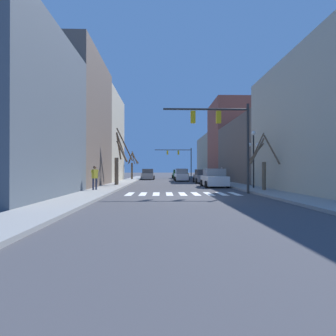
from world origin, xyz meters
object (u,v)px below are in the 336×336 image
Objects in this scene: car_driving_toward_lane at (203,177)px; street_tree_right_mid at (119,160)px; pedestrian_waiting_at_curb at (95,176)px; traffic_signal_near at (224,129)px; street_tree_right_far at (263,165)px; street_tree_left_far at (132,166)px; car_parked_left_near at (182,175)px; car_at_intersection at (214,178)px; traffic_signal_far at (180,156)px; pedestrian_on_right_sidewalk at (222,173)px; car_parked_right_near at (148,175)px; car_parked_right_far at (178,174)px; street_lamp_right_corner at (253,148)px; car_parked_left_far at (181,175)px.

street_tree_right_mid is (-9.40, -5.92, 1.84)m from car_driving_toward_lane.
traffic_signal_near is at bearing 109.71° from pedestrian_waiting_at_curb.
street_tree_right_far is 25.32m from street_tree_left_far.
car_parked_left_near is 8.31m from street_tree_left_far.
street_tree_right_far is (2.51, -5.65, 1.17)m from car_at_intersection.
traffic_signal_far reaches higher than pedestrian_on_right_sidewalk.
car_at_intersection is 1.02× the size of car_driving_toward_lane.
street_tree_left_far is at bearing 129.39° from car_parked_right_near.
street_tree_right_far reaches higher than car_parked_right_far.
street_tree_right_mid is at bearing 155.36° from car_parked_left_near.
traffic_signal_near reaches higher than street_tree_left_far.
street_tree_right_far is at bearing -31.10° from street_tree_right_mid.
traffic_signal_near is 1.46× the size of street_tree_right_far.
car_parked_left_near reaches higher than car_parked_right_far.
traffic_signal_far is at bearing 72.73° from street_tree_right_mid.
car_parked_right_far is 1.01× the size of street_tree_left_far.
car_driving_toward_lane is at bearing -86.28° from traffic_signal_far.
street_tree_left_far is (-9.61, 16.58, 1.45)m from car_at_intersection.
car_at_intersection is at bearing 127.57° from street_lamp_right_corner.
traffic_signal_far reaches higher than street_lamp_right_corner.
pedestrian_waiting_at_curb is at bearing 178.01° from street_tree_right_far.
pedestrian_waiting_at_curb is at bearing 86.06° from pedestrian_on_right_sidewalk.
car_parked_right_far is at bearing 6.88° from car_driving_toward_lane.
car_parked_right_far is 1.04× the size of car_at_intersection.
car_parked_left_near is at bearing 101.01° from street_lamp_right_corner.
street_lamp_right_corner is 1.10× the size of street_tree_right_far.
car_driving_toward_lane is 0.74× the size of street_tree_right_mid.
car_driving_toward_lane is at bearing 86.89° from traffic_signal_near.
pedestrian_waiting_at_curb reaches higher than car_parked_left_near.
car_parked_left_near is at bearing -92.36° from traffic_signal_far.
street_tree_right_mid is at bearing 147.49° from car_parked_left_far.
traffic_signal_near is at bearing -177.93° from car_parked_left_near.
car_parked_left_far is 1.11× the size of car_driving_toward_lane.
street_tree_right_mid reaches higher than car_at_intersection.
traffic_signal_far is 1.67× the size of street_tree_left_far.
street_lamp_right_corner reaches higher than car_parked_right_near.
car_parked_right_near is 3.38m from street_tree_left_far.
car_parked_left_near is (-0.91, 25.20, -3.69)m from traffic_signal_near.
street_lamp_right_corner is 1.09× the size of car_parked_right_near.
car_parked_left_far is at bearing 9.77° from car_at_intersection.
car_parked_left_near is at bearing -26.65° from pedestrian_on_right_sidewalk.
car_driving_toward_lane is at bearing 103.21° from street_lamp_right_corner.
car_driving_toward_lane is 16.19m from pedestrian_waiting_at_curb.
car_parked_left_far is 1.07× the size of car_parked_left_near.
car_parked_right_near is 0.92× the size of car_parked_left_far.
pedestrian_on_right_sidewalk is (2.71, 1.35, 0.44)m from car_driving_toward_lane.
traffic_signal_far reaches higher than car_parked_left_near.
car_parked_right_far is at bearing 43.45° from street_tree_left_far.
car_at_intersection is 0.76× the size of street_tree_right_mid.
car_parked_left_near is 18.59m from street_tree_right_mid.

